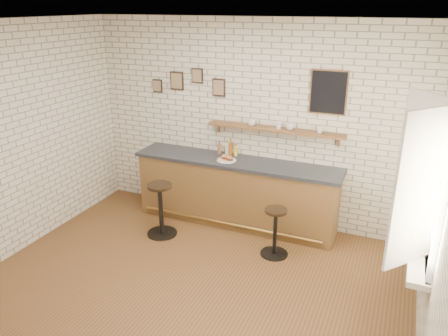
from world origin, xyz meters
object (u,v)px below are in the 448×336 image
at_px(bitters_bottle_amber, 231,148).
at_px(shelf_cup_a, 252,122).
at_px(shelf_cup_b, 279,125).
at_px(shelf_cup_c, 290,127).
at_px(sandwich_plate, 227,160).
at_px(bitters_bottle_brown, 219,149).
at_px(ciabatta_sandwich, 227,158).
at_px(bar_counter, 236,192).
at_px(bitters_bottle_white, 227,149).
at_px(book_lower, 418,246).
at_px(bar_stool_right, 275,231).
at_px(bar_stool_left, 161,208).
at_px(book_upper, 418,245).
at_px(condiment_bottle_yellow, 236,151).
at_px(shelf_cup_d, 320,130).

bearing_deg(bitters_bottle_amber, shelf_cup_a, 3.05).
xyz_separation_m(shelf_cup_b, shelf_cup_c, (0.16, 0.00, -0.00)).
height_order(sandwich_plate, bitters_bottle_brown, bitters_bottle_brown).
xyz_separation_m(ciabatta_sandwich, shelf_cup_b, (0.67, 0.27, 0.49)).
bearing_deg(bar_counter, bitters_bottle_white, 140.45).
bearing_deg(bitters_bottle_amber, book_lower, -31.28).
distance_m(bar_stool_right, book_lower, 1.92).
height_order(bar_counter, shelf_cup_b, shelf_cup_b).
height_order(bar_stool_left, shelf_cup_b, shelf_cup_b).
xyz_separation_m(bitters_bottle_brown, shelf_cup_b, (0.91, 0.02, 0.46)).
relative_size(sandwich_plate, bitters_bottle_brown, 1.49).
distance_m(bitters_bottle_amber, book_upper, 3.11).
bearing_deg(book_upper, bitters_bottle_brown, -170.07).
bearing_deg(bar_stool_right, bitters_bottle_amber, 139.51).
xyz_separation_m(condiment_bottle_yellow, book_lower, (2.56, -1.61, -0.14)).
distance_m(ciabatta_sandwich, shelf_cup_a, 0.62).
height_order(bar_counter, ciabatta_sandwich, ciabatta_sandwich).
xyz_separation_m(bar_stool_right, shelf_cup_c, (-0.10, 0.86, 1.19)).
distance_m(bar_counter, ciabatta_sandwich, 0.57).
height_order(sandwich_plate, shelf_cup_c, shelf_cup_c).
bearing_deg(ciabatta_sandwich, shelf_cup_c, 17.78).
xyz_separation_m(bitters_bottle_brown, bar_stool_right, (1.17, -0.84, -0.73)).
xyz_separation_m(sandwich_plate, shelf_cup_a, (0.28, 0.27, 0.53)).
bearing_deg(sandwich_plate, bitters_bottle_white, 111.43).
bearing_deg(bitters_bottle_brown, bar_stool_right, -35.73).
bearing_deg(book_upper, bar_stool_left, -151.53).
distance_m(bitters_bottle_white, shelf_cup_c, 1.05).
relative_size(sandwich_plate, shelf_cup_a, 2.38).
bearing_deg(bitters_bottle_white, bar_counter, -39.55).
bearing_deg(bar_counter, sandwich_plate, -151.03).
xyz_separation_m(bar_counter, book_lower, (2.48, -1.42, 0.43)).
distance_m(bar_stool_left, shelf_cup_a, 1.80).
relative_size(bitters_bottle_amber, bar_stool_left, 0.33).
xyz_separation_m(bitters_bottle_white, bitters_bottle_amber, (0.06, -0.00, 0.02)).
xyz_separation_m(bar_stool_left, shelf_cup_d, (1.99, 0.98, 1.12)).
relative_size(bitters_bottle_brown, bar_stool_left, 0.24).
bearing_deg(book_lower, shelf_cup_a, 124.96).
relative_size(ciabatta_sandwich, condiment_bottle_yellow, 1.20).
bearing_deg(bar_stool_right, shelf_cup_d, 69.64).
distance_m(bar_counter, book_upper, 2.91).
xyz_separation_m(bar_counter, book_upper, (2.48, -1.44, 0.45)).
distance_m(bitters_bottle_white, condiment_bottle_yellow, 0.14).
bearing_deg(bar_counter, ciabatta_sandwich, -149.10).
distance_m(condiment_bottle_yellow, bar_stool_right, 1.43).
bearing_deg(bar_stool_right, bar_stool_left, -176.03).
bearing_deg(shelf_cup_b, bar_stool_right, -131.22).
bearing_deg(bar_stool_right, shelf_cup_a, 127.60).
bearing_deg(bitters_bottle_white, condiment_bottle_yellow, 0.00).
bearing_deg(shelf_cup_c, ciabatta_sandwich, 136.05).
height_order(sandwich_plate, bitters_bottle_white, bitters_bottle_white).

